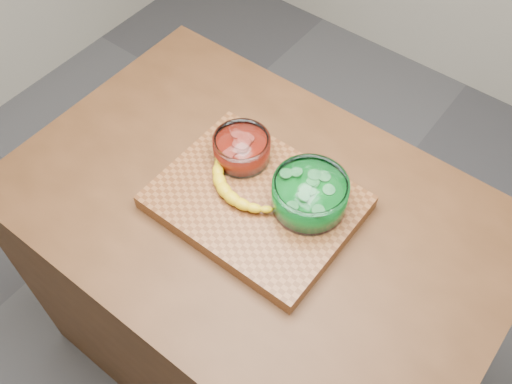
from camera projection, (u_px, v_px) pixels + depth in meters
The scene contains 6 objects.
ground at pixel (256, 348), 2.08m from camera, with size 3.50×3.50×0.00m, color #505054.
counter at pixel (256, 292), 1.72m from camera, with size 1.20×0.80×0.90m, color #502F18.
cutting_board at pixel (256, 202), 1.34m from camera, with size 0.45×0.35×0.04m, color brown.
bowl_red at pixel (242, 148), 1.37m from camera, with size 0.14×0.14×0.06m.
bowl_green at pixel (310, 195), 1.28m from camera, with size 0.17×0.17×0.08m.
banana at pixel (241, 184), 1.32m from camera, with size 0.24×0.15×0.03m, color gold, non-canonical shape.
Camera 1 is at (0.47, -0.61, 2.01)m, focal length 40.00 mm.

